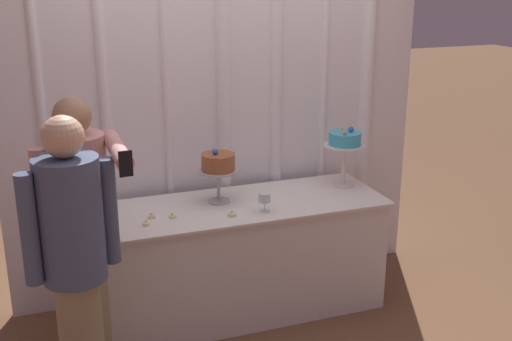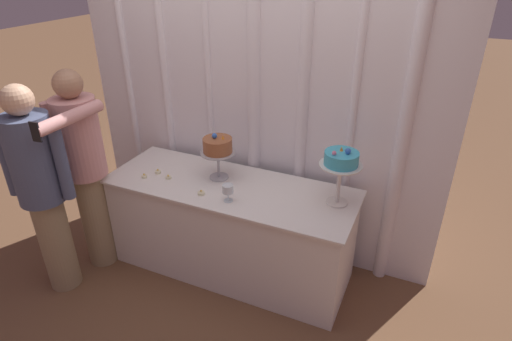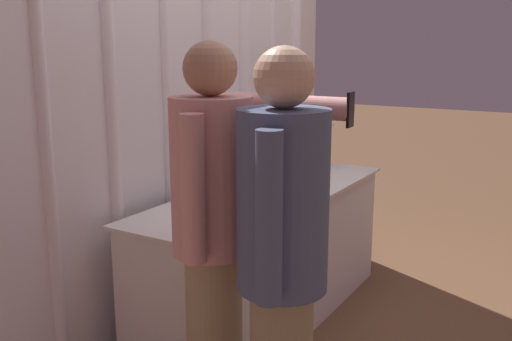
# 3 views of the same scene
# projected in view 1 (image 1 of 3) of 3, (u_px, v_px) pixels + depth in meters

# --- Properties ---
(ground_plane) EXTENTS (24.00, 24.00, 0.00)m
(ground_plane) POSITION_uv_depth(u_px,v_px,m) (247.00, 316.00, 4.25)
(ground_plane) COLOR brown
(draped_curtain) EXTENTS (2.93, 0.18, 2.62)m
(draped_curtain) POSITION_uv_depth(u_px,v_px,m) (226.00, 95.00, 4.30)
(draped_curtain) COLOR white
(draped_curtain) RESTS_ON ground_plane
(cake_table) EXTENTS (1.87, 0.68, 0.76)m
(cake_table) POSITION_uv_depth(u_px,v_px,m) (242.00, 257.00, 4.22)
(cake_table) COLOR white
(cake_table) RESTS_ON ground_plane
(cake_display_nearleft) EXTENTS (0.26, 0.26, 0.36)m
(cake_display_nearleft) POSITION_uv_depth(u_px,v_px,m) (218.00, 165.00, 4.05)
(cake_display_nearleft) COLOR #B2B2B7
(cake_display_nearleft) RESTS_ON cake_table
(cake_display_nearright) EXTENTS (0.28, 0.28, 0.42)m
(cake_display_nearright) POSITION_uv_depth(u_px,v_px,m) (345.00, 142.00, 4.34)
(cake_display_nearright) COLOR silver
(cake_display_nearright) RESTS_ON cake_table
(wine_glass) EXTENTS (0.08, 0.08, 0.12)m
(wine_glass) POSITION_uv_depth(u_px,v_px,m) (265.00, 198.00, 3.94)
(wine_glass) COLOR silver
(wine_glass) RESTS_ON cake_table
(tealight_far_left) EXTENTS (0.04, 0.04, 0.04)m
(tealight_far_left) POSITION_uv_depth(u_px,v_px,m) (146.00, 224.00, 3.75)
(tealight_far_left) COLOR beige
(tealight_far_left) RESTS_ON cake_table
(tealight_near_left) EXTENTS (0.05, 0.05, 0.04)m
(tealight_near_left) POSITION_uv_depth(u_px,v_px,m) (151.00, 217.00, 3.86)
(tealight_near_left) COLOR beige
(tealight_near_left) RESTS_ON cake_table
(tealight_near_right) EXTENTS (0.05, 0.05, 0.03)m
(tealight_near_right) POSITION_uv_depth(u_px,v_px,m) (173.00, 216.00, 3.87)
(tealight_near_right) COLOR beige
(tealight_near_right) RESTS_ON cake_table
(tealight_far_right) EXTENTS (0.05, 0.05, 0.04)m
(tealight_far_right) POSITION_uv_depth(u_px,v_px,m) (232.00, 215.00, 3.89)
(tealight_far_right) COLOR beige
(tealight_far_right) RESTS_ON cake_table
(guest_girl_blue_dress) EXTENTS (0.46, 0.67, 1.60)m
(guest_girl_blue_dress) POSITION_uv_depth(u_px,v_px,m) (82.00, 227.00, 3.42)
(guest_girl_blue_dress) COLOR #9E8966
(guest_girl_blue_dress) RESTS_ON ground_plane
(guest_man_pink_jacket) EXTENTS (0.46, 0.38, 1.58)m
(guest_man_pink_jacket) POSITION_uv_depth(u_px,v_px,m) (74.00, 258.00, 3.10)
(guest_man_pink_jacket) COLOR #9E8966
(guest_man_pink_jacket) RESTS_ON ground_plane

